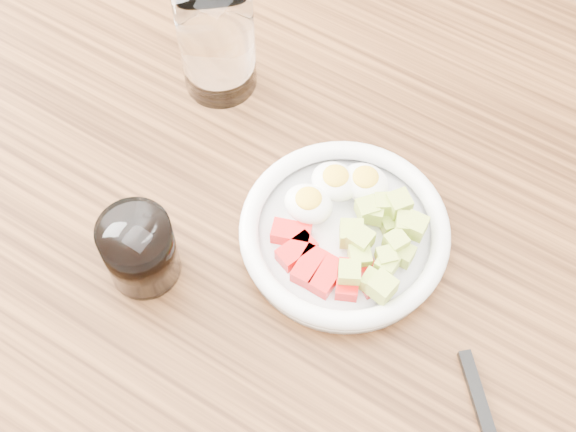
# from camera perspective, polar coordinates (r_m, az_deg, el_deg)

# --- Properties ---
(dining_table) EXTENTS (1.50, 0.90, 0.77)m
(dining_table) POSITION_cam_1_polar(r_m,az_deg,el_deg) (0.89, 0.21, -4.89)
(dining_table) COLOR brown
(dining_table) RESTS_ON ground
(bowl) EXTENTS (0.21, 0.21, 0.05)m
(bowl) POSITION_cam_1_polar(r_m,az_deg,el_deg) (0.78, 4.12, -0.99)
(bowl) COLOR white
(bowl) RESTS_ON dining_table
(fork) EXTENTS (0.13, 0.14, 0.01)m
(fork) POSITION_cam_1_polar(r_m,az_deg,el_deg) (0.75, 13.89, -14.09)
(fork) COLOR black
(fork) RESTS_ON dining_table
(water_glass) EXTENTS (0.08, 0.08, 0.14)m
(water_glass) POSITION_cam_1_polar(r_m,az_deg,el_deg) (0.86, -5.13, 12.58)
(water_glass) COLOR white
(water_glass) RESTS_ON dining_table
(coffee_glass) EXTENTS (0.07, 0.07, 0.08)m
(coffee_glass) POSITION_cam_1_polar(r_m,az_deg,el_deg) (0.76, -10.50, -2.41)
(coffee_glass) COLOR white
(coffee_glass) RESTS_ON dining_table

